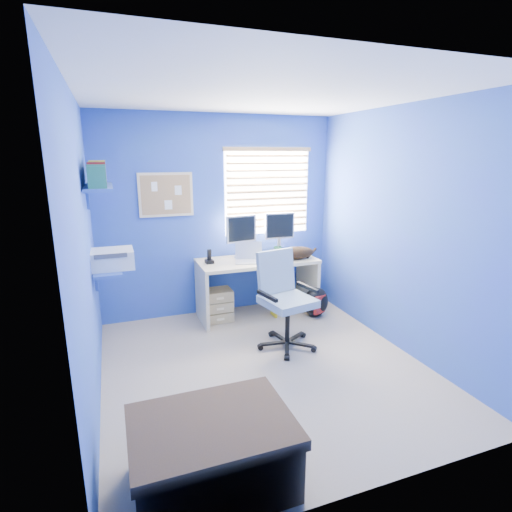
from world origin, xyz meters
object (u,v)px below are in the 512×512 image
object	(u,v)px
office_chair	(285,312)
desk	(257,288)
laptop	(249,253)
cat	(297,253)
tower_pc	(279,293)

from	to	relation	value
office_chair	desk	bearing A→B (deg)	89.12
desk	laptop	distance (m)	0.51
desk	office_chair	world-z (taller)	office_chair
laptop	cat	size ratio (longest dim) A/B	0.76
laptop	tower_pc	bearing A→B (deg)	37.61
cat	tower_pc	xyz separation A→B (m)	(-0.14, 0.23, -0.59)
laptop	cat	world-z (taller)	laptop
laptop	office_chair	xyz separation A→B (m)	(0.12, -0.80, -0.47)
office_chair	cat	bearing A→B (deg)	56.24
cat	office_chair	world-z (taller)	office_chair
tower_pc	desk	bearing A→B (deg)	-162.76
tower_pc	laptop	bearing A→B (deg)	-156.92
desk	office_chair	distance (m)	0.89
tower_pc	office_chair	xyz separation A→B (m)	(-0.36, -0.98, 0.16)
laptop	office_chair	world-z (taller)	office_chair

